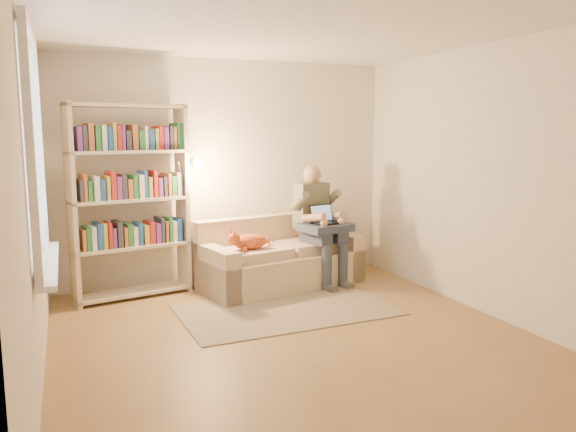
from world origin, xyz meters
name	(u,v)px	position (x,y,z in m)	size (l,w,h in m)	color
floor	(300,342)	(0.00, 0.00, 0.00)	(4.50, 4.50, 0.00)	olive
ceiling	(301,24)	(0.00, 0.00, 2.60)	(4.00, 4.50, 0.02)	white
wall_left	(32,201)	(-2.00, 0.00, 1.30)	(0.02, 4.50, 2.60)	silver
wall_right	(494,182)	(2.00, 0.00, 1.30)	(0.02, 4.50, 2.60)	silver
wall_back	(226,172)	(0.00, 2.25, 1.30)	(4.00, 0.02, 2.60)	silver
wall_front	(496,238)	(0.00, -2.25, 1.30)	(4.00, 0.02, 2.60)	silver
window	(40,187)	(-1.95, 0.20, 1.38)	(0.12, 1.52, 1.69)	white
sofa	(279,261)	(0.47, 1.74, 0.29)	(1.98, 1.20, 0.79)	beige
person	(318,218)	(0.94, 1.69, 0.77)	(0.50, 0.68, 1.38)	#696F59
cat	(250,241)	(0.06, 1.53, 0.59)	(0.55, 0.28, 0.21)	orange
blanket	(324,227)	(0.96, 1.55, 0.68)	(0.54, 0.44, 0.09)	#2D384F
laptop	(323,219)	(0.96, 1.56, 0.78)	(0.35, 0.31, 0.27)	black
bookshelf	(130,192)	(-1.15, 1.88, 1.14)	(1.41, 0.55, 2.07)	beige
rug	(287,310)	(0.22, 0.83, 0.01)	(2.10, 1.24, 0.01)	gray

